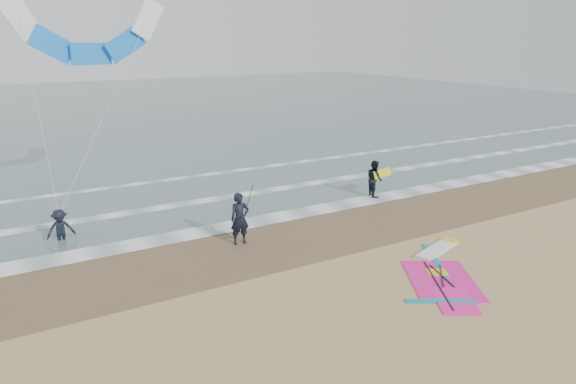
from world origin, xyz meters
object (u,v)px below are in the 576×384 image
windsurf_rig (442,271)px  person_wading (60,221)px  surf_kite (89,36)px  person_walking (374,179)px  person_standing (240,219)px

windsurf_rig → person_wading: (-10.54, 9.17, 0.77)m
surf_kite → person_walking: bearing=-22.3°
person_walking → surf_kite: bearing=81.3°
person_walking → surf_kite: 14.18m
person_standing → windsurf_rig: bearing=-42.5°
person_walking → person_wading: bearing=97.9°
windsurf_rig → person_wading: 13.99m
windsurf_rig → surf_kite: size_ratio=0.60×
windsurf_rig → person_wading: size_ratio=3.06×
person_walking → surf_kite: surf_kite is taller
person_walking → person_standing: bearing=118.9°
person_walking → person_wading: 14.02m
person_wading → person_standing: bearing=-33.8°
person_standing → person_wading: bearing=154.9°
windsurf_rig → person_standing: size_ratio=2.48×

